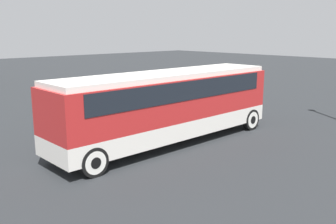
# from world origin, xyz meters

# --- Properties ---
(ground_plane) EXTENTS (120.00, 120.00, 0.00)m
(ground_plane) POSITION_xyz_m (0.00, 0.00, 0.00)
(ground_plane) COLOR #26282B
(tour_bus) EXTENTS (11.25, 2.60, 3.22)m
(tour_bus) POSITION_xyz_m (0.10, 0.00, 1.94)
(tour_bus) COLOR silver
(tour_bus) RESTS_ON ground_plane
(parked_car_near) EXTENTS (4.67, 1.79, 1.37)m
(parked_car_near) POSITION_xyz_m (5.69, 4.89, 0.69)
(parked_car_near) COLOR #7A6B5B
(parked_car_near) RESTS_ON ground_plane
(parked_car_mid) EXTENTS (4.02, 1.92, 1.47)m
(parked_car_mid) POSITION_xyz_m (0.41, 7.70, 0.73)
(parked_car_mid) COLOR silver
(parked_car_mid) RESTS_ON ground_plane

